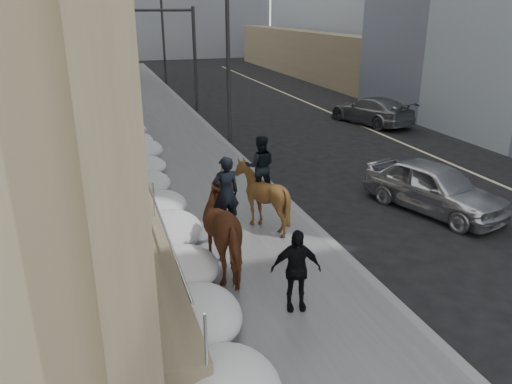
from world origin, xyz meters
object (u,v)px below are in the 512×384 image
at_px(mounted_horse_left, 230,225).
at_px(car_silver, 434,187).
at_px(pedestrian, 296,270).
at_px(car_grey, 371,110).
at_px(mounted_horse_right, 261,191).

bearing_deg(mounted_horse_left, car_silver, -169.42).
xyz_separation_m(pedestrian, car_grey, (10.69, 15.30, -0.26)).
height_order(mounted_horse_left, car_silver, mounted_horse_left).
relative_size(mounted_horse_right, car_silver, 0.57).
distance_m(mounted_horse_left, car_silver, 7.22).
bearing_deg(pedestrian, car_grey, 67.87).
bearing_deg(pedestrian, mounted_horse_right, 93.97).
bearing_deg(car_silver, car_grey, 50.73).
bearing_deg(mounted_horse_right, mounted_horse_left, 70.81).
height_order(car_silver, car_grey, car_silver).
distance_m(pedestrian, car_silver, 7.23).
xyz_separation_m(mounted_horse_right, car_silver, (5.52, -0.27, -0.41)).
distance_m(mounted_horse_left, car_grey, 17.61).
height_order(pedestrian, car_grey, pedestrian).
bearing_deg(car_grey, mounted_horse_left, 34.69).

